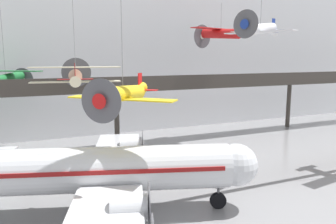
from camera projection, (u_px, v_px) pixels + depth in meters
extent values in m
cube|color=silver|center=(101.00, 53.00, 50.69)|extent=(140.00, 3.00, 25.17)
cube|color=#38332D|center=(118.00, 88.00, 42.90)|extent=(110.00, 3.20, 0.90)
cube|color=#38332D|center=(121.00, 81.00, 41.35)|extent=(110.00, 0.12, 1.10)
cylinder|color=#38332D|center=(117.00, 118.00, 44.47)|extent=(0.70, 0.70, 7.53)
cylinder|color=#38332D|center=(288.00, 105.00, 56.35)|extent=(0.70, 0.70, 7.53)
cylinder|color=silver|center=(103.00, 169.00, 24.75)|extent=(19.47, 9.13, 3.45)
sphere|color=silver|center=(236.00, 165.00, 25.80)|extent=(3.38, 3.38, 3.38)
cube|color=maroon|center=(103.00, 165.00, 24.69)|extent=(18.21, 8.79, 0.31)
cube|color=silver|center=(117.00, 150.00, 32.70)|extent=(8.02, 13.15, 0.28)
cylinder|color=silver|center=(131.00, 157.00, 30.16)|extent=(2.64, 2.26, 1.66)
cylinder|color=#4C4C51|center=(144.00, 157.00, 30.28)|extent=(1.01, 3.02, 3.14)
cylinder|color=silver|center=(131.00, 145.00, 34.28)|extent=(2.64, 2.26, 1.66)
cylinder|color=#4C4C51|center=(143.00, 145.00, 34.41)|extent=(1.01, 3.02, 3.14)
cylinder|color=silver|center=(129.00, 208.00, 19.98)|extent=(2.64, 2.26, 1.66)
cylinder|color=#4C4C51|center=(149.00, 207.00, 20.11)|extent=(1.01, 3.02, 3.14)
cylinder|color=#4C4C51|center=(218.00, 193.00, 26.04)|extent=(0.20, 0.20, 1.21)
cylinder|color=black|center=(218.00, 201.00, 26.14)|extent=(1.35, 0.75, 1.30)
cylinder|color=#4C4C51|center=(109.00, 184.00, 27.86)|extent=(0.20, 0.20, 1.21)
cylinder|color=black|center=(110.00, 191.00, 27.96)|extent=(1.35, 0.75, 1.30)
cylinder|color=#4C4C51|center=(104.00, 215.00, 22.45)|extent=(0.20, 0.20, 1.21)
cylinder|color=black|center=(104.00, 223.00, 22.55)|extent=(1.35, 0.75, 1.30)
cylinder|color=silver|center=(260.00, 29.00, 32.24)|extent=(4.97, 2.79, 1.52)
cone|color=navy|center=(247.00, 24.00, 30.39)|extent=(1.09, 1.15, 0.91)
cylinder|color=#4C4C51|center=(246.00, 24.00, 30.26)|extent=(1.02, 2.45, 2.63)
cone|color=silver|center=(272.00, 33.00, 33.95)|extent=(1.61, 1.32, 0.99)
cube|color=silver|center=(259.00, 32.00, 32.08)|extent=(3.87, 7.28, 0.10)
cube|color=navy|center=(273.00, 25.00, 34.02)|extent=(0.57, 0.28, 1.21)
cube|color=navy|center=(273.00, 31.00, 34.12)|extent=(1.54, 2.66, 0.06)
cylinder|color=slate|center=(261.00, 2.00, 31.82)|extent=(0.04, 0.04, 4.02)
cylinder|color=beige|center=(76.00, 77.00, 34.15)|extent=(2.21, 6.33, 1.87)
cone|color=maroon|center=(76.00, 73.00, 37.15)|extent=(1.28, 1.18, 1.14)
cylinder|color=#4C4C51|center=(76.00, 72.00, 37.36)|extent=(3.26, 0.55, 3.30)
cone|color=beige|center=(76.00, 82.00, 31.35)|extent=(1.33, 1.88, 1.23)
cube|color=beige|center=(76.00, 67.00, 34.33)|extent=(9.37, 2.90, 0.10)
cube|color=beige|center=(76.00, 82.00, 34.59)|extent=(9.37, 2.90, 0.10)
cube|color=maroon|center=(75.00, 71.00, 30.82)|extent=(0.17, 0.75, 1.52)
cube|color=maroon|center=(75.00, 79.00, 30.94)|extent=(3.37, 1.24, 0.06)
cylinder|color=slate|center=(74.00, 29.00, 33.33)|extent=(0.04, 0.04, 8.51)
cylinder|color=#1E6B33|center=(6.00, 79.00, 40.81)|extent=(4.43, 5.69, 1.80)
cone|color=beige|center=(22.00, 80.00, 43.88)|extent=(1.48, 1.44, 1.11)
cylinder|color=#4C4C51|center=(23.00, 80.00, 44.09)|extent=(2.67, 1.84, 3.21)
cube|color=#1E6B33|center=(7.00, 71.00, 40.99)|extent=(8.26, 6.28, 0.10)
cube|color=#1E6B33|center=(8.00, 83.00, 41.24)|extent=(8.26, 6.28, 0.10)
cylinder|color=slate|center=(2.00, 37.00, 39.94)|extent=(0.04, 0.04, 9.14)
cylinder|color=red|center=(221.00, 34.00, 45.24)|extent=(3.07, 6.45, 1.68)
cone|color=silver|center=(203.00, 36.00, 47.75)|extent=(1.42, 1.33, 1.17)
cylinder|color=#4C4C51|center=(202.00, 36.00, 47.93)|extent=(3.25, 1.01, 3.38)
cone|color=red|center=(239.00, 31.00, 42.90)|extent=(1.56, 1.99, 1.21)
cube|color=red|center=(219.00, 29.00, 45.43)|extent=(9.53, 4.20, 0.10)
cube|color=silver|center=(241.00, 26.00, 42.52)|extent=(0.28, 0.75, 1.56)
cube|color=silver|center=(241.00, 32.00, 42.65)|extent=(3.46, 1.71, 0.06)
cylinder|color=slate|center=(221.00, 16.00, 44.85)|extent=(0.04, 0.04, 3.41)
cylinder|color=yellow|center=(123.00, 93.00, 24.19)|extent=(4.65, 4.85, 1.47)
cone|color=red|center=(103.00, 101.00, 21.53)|extent=(1.38, 1.37, 1.03)
cylinder|color=#4C4C51|center=(101.00, 101.00, 21.34)|extent=(2.19, 2.07, 2.97)
cone|color=yellow|center=(138.00, 88.00, 26.66)|extent=(1.76, 1.78, 1.06)
cube|color=yellow|center=(121.00, 99.00, 23.93)|extent=(7.00, 6.70, 0.10)
cube|color=red|center=(140.00, 81.00, 26.88)|extent=(0.50, 0.53, 1.37)
cube|color=red|center=(140.00, 90.00, 27.00)|extent=(2.63, 2.53, 0.06)
cylinder|color=slate|center=(121.00, 22.00, 23.33)|extent=(0.04, 0.04, 9.13)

